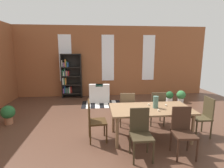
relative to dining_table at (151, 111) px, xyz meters
The scene contains 22 objects.
ground_plane 1.17m from the dining_table, 135.58° to the left, with size 10.42×10.42×0.00m, color #513325.
back_wall_brick 4.36m from the dining_table, 99.28° to the left, with size 9.02×0.12×3.13m, color brown.
window_pane_0 4.98m from the dining_table, 121.71° to the left, with size 0.55×0.02×2.03m, color white.
window_pane_1 4.33m from the dining_table, 99.43° to the left, with size 0.55×0.02×2.03m, color white.
window_pane_2 4.44m from the dining_table, 74.07° to the left, with size 0.55×0.02×2.03m, color white.
dining_table is the anchor object (origin of this frame).
vase_on_table 0.24m from the dining_table, ahead, with size 0.12×0.12×0.28m, color #4C7266.
tealight_candle_0 0.21m from the dining_table, 87.86° to the left, with size 0.04×0.04×0.04m, color silver.
tealight_candle_1 0.27m from the dining_table, 68.55° to the right, with size 0.04×0.04×0.05m, color silver.
tealight_candle_2 0.43m from the dining_table, 14.86° to the left, with size 0.04×0.04×0.04m, color silver.
dining_chair_head_right 1.31m from the dining_table, ahead, with size 0.41×0.41×0.95m.
dining_chair_far_left 0.84m from the dining_table, 121.04° to the left, with size 0.43×0.43×0.95m.
dining_chair_far_right 0.83m from the dining_table, 59.67° to the left, with size 0.43×0.43×0.95m.
dining_chair_head_left 1.31m from the dining_table, behind, with size 0.43×0.43×0.95m.
dining_chair_near_left 0.83m from the dining_table, 120.67° to the right, with size 0.40×0.40×0.95m.
dining_chair_near_right 0.84m from the dining_table, 59.05° to the right, with size 0.42×0.42×0.95m.
bookshelf_tall 4.61m from the dining_table, 120.90° to the left, with size 0.86×0.33×1.92m.
armchair_white 3.46m from the dining_table, 108.57° to the left, with size 0.86×0.86×0.75m.
potted_plant_by_shelf 3.90m from the dining_table, 162.72° to the left, with size 0.37×0.37×0.54m.
potted_plant_corner 3.51m from the dining_table, 51.97° to the left, with size 0.35×0.35×0.48m.
potted_plant_window 3.20m from the dining_table, 58.60° to the left, with size 0.30×0.30×0.47m.
striped_rug 3.03m from the dining_table, 110.55° to the left, with size 1.51×0.99×0.01m.
Camera 1 is at (-0.57, -4.41, 2.02)m, focal length 27.93 mm.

